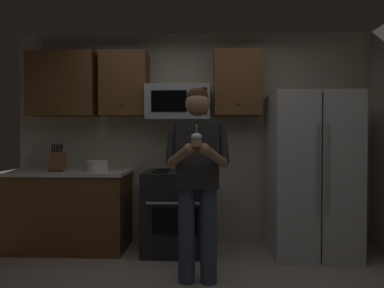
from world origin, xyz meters
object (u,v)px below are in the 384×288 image
cupcake (197,140)px  person (197,172)px  bowl_large_white (97,166)px  microwave (178,103)px  knife_block (58,161)px  refrigerator (310,174)px  oven_range (178,211)px

cupcake → person: bearing=90.0°
bowl_large_white → person: size_ratio=0.15×
microwave → knife_block: microwave is taller
microwave → person: bearing=-75.3°
refrigerator → knife_block: (-2.89, 0.01, 0.14)m
oven_range → knife_block: bearing=-178.8°
microwave → refrigerator: 1.72m
oven_range → knife_block: size_ratio=2.91×
bowl_large_white → microwave: bearing=8.2°
oven_range → cupcake: size_ratio=5.36×
microwave → refrigerator: (1.50, -0.16, -0.82)m
refrigerator → cupcake: bearing=-138.2°
refrigerator → person: bearing=-147.8°
person → cupcake: person is taller
refrigerator → oven_range: bearing=178.5°
bowl_large_white → cupcake: bearing=-44.0°
oven_range → knife_block: 1.51m
person → microwave: bearing=104.7°
knife_block → cupcake: size_ratio=1.84×
refrigerator → microwave: bearing=174.0°
refrigerator → person: (-1.25, -0.79, 0.10)m
refrigerator → knife_block: size_ratio=5.63×
oven_range → knife_block: knife_block is taller
knife_block → cupcake: bearing=-34.5°
microwave → cupcake: bearing=-79.0°
oven_range → microwave: size_ratio=1.26×
oven_range → refrigerator: size_ratio=0.52×
oven_range → person: bearing=-73.3°
cupcake → bowl_large_white: bearing=136.0°
knife_block → person: size_ratio=0.18×
microwave → person: 1.22m
person → cupcake: (0.00, -0.33, 0.30)m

